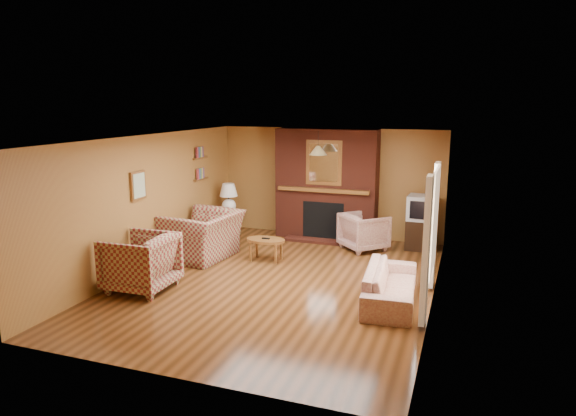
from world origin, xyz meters
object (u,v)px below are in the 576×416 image
at_px(fireplace, 326,185).
at_px(table_lamp, 229,197).
at_px(coffee_table, 266,242).
at_px(crt_tv, 422,208).
at_px(plaid_armchair, 140,262).
at_px(plaid_loveseat, 203,235).
at_px(side_table, 229,224).
at_px(tv_stand, 420,234).
at_px(floral_armchair, 364,231).
at_px(floral_sofa, 390,285).

height_order(fireplace, table_lamp, fireplace).
xyz_separation_m(coffee_table, crt_tv, (2.68, 1.78, 0.50)).
bearing_deg(plaid_armchair, crt_tv, 132.94).
relative_size(fireplace, plaid_loveseat, 1.75).
height_order(plaid_loveseat, side_table, plaid_loveseat).
height_order(plaid_armchair, side_table, plaid_armchair).
relative_size(plaid_armchair, side_table, 1.90).
relative_size(fireplace, coffee_table, 3.17).
xyz_separation_m(fireplace, coffee_table, (-0.63, -1.97, -0.82)).
bearing_deg(tv_stand, table_lamp, -174.81).
relative_size(plaid_armchair, tv_stand, 1.64).
bearing_deg(crt_tv, table_lamp, -175.26).
distance_m(fireplace, side_table, 2.35).
xyz_separation_m(floral_armchair, side_table, (-3.07, 0.07, -0.11)).
xyz_separation_m(floral_armchair, tv_stand, (1.08, 0.42, -0.07)).
distance_m(plaid_loveseat, side_table, 1.70).
relative_size(side_table, table_lamp, 0.80).
bearing_deg(floral_armchair, coffee_table, 85.47).
bearing_deg(plaid_loveseat, coffee_table, 106.37).
bearing_deg(coffee_table, plaid_armchair, -122.17).
xyz_separation_m(plaid_loveseat, crt_tv, (3.90, 2.01, 0.42)).
xyz_separation_m(plaid_loveseat, plaid_armchair, (-0.10, -1.86, 0.01)).
height_order(fireplace, coffee_table, fireplace).
distance_m(floral_sofa, side_table, 4.82).
distance_m(floral_armchair, side_table, 3.07).
xyz_separation_m(plaid_armchair, crt_tv, (4.00, 3.87, 0.41)).
distance_m(coffee_table, side_table, 2.05).
distance_m(plaid_loveseat, floral_armchair, 3.24).
bearing_deg(side_table, floral_sofa, -33.97).
relative_size(side_table, crt_tv, 0.94).
relative_size(floral_sofa, tv_stand, 2.99).
xyz_separation_m(plaid_armchair, side_table, (-0.15, 3.52, -0.19)).
relative_size(fireplace, floral_armchair, 2.91).
distance_m(floral_armchair, tv_stand, 1.16).
xyz_separation_m(fireplace, crt_tv, (2.05, -0.19, -0.32)).
relative_size(fireplace, side_table, 4.54).
height_order(table_lamp, crt_tv, table_lamp).
bearing_deg(tv_stand, plaid_armchair, -135.55).
bearing_deg(side_table, crt_tv, 4.74).
bearing_deg(floral_armchair, plaid_loveseat, 74.62).
bearing_deg(crt_tv, side_table, -175.26).
bearing_deg(coffee_table, tv_stand, 33.58).
bearing_deg(coffee_table, side_table, 135.64).
bearing_deg(plaid_armchair, fireplace, 153.24).
bearing_deg(floral_sofa, plaid_armchair, 97.83).
xyz_separation_m(side_table, table_lamp, (-0.00, 0.00, 0.63)).
bearing_deg(table_lamp, side_table, 0.00).
relative_size(plaid_armchair, table_lamp, 1.52).
xyz_separation_m(plaid_loveseat, table_lamp, (-0.25, 1.67, 0.45)).
bearing_deg(fireplace, crt_tv, -5.30).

